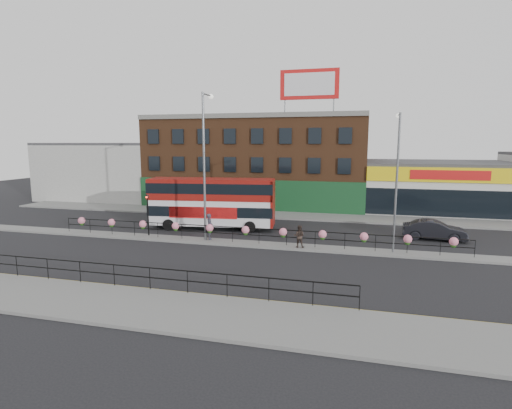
% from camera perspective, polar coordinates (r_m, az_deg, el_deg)
% --- Properties ---
extents(ground, '(120.00, 120.00, 0.00)m').
position_cam_1_polar(ground, '(29.03, -1.49, -5.76)').
color(ground, black).
rests_on(ground, ground).
extents(south_pavement, '(60.00, 4.00, 0.15)m').
position_cam_1_polar(south_pavement, '(18.37, -12.23, -14.55)').
color(south_pavement, slate).
rests_on(south_pavement, ground).
extents(north_pavement, '(60.00, 4.00, 0.15)m').
position_cam_1_polar(north_pavement, '(40.42, 3.21, -1.51)').
color(north_pavement, slate).
rests_on(north_pavement, ground).
extents(median, '(60.00, 1.60, 0.15)m').
position_cam_1_polar(median, '(29.01, -1.50, -5.62)').
color(median, slate).
rests_on(median, ground).
extents(yellow_line_inner, '(60.00, 0.10, 0.01)m').
position_cam_1_polar(yellow_line_inner, '(20.32, -9.25, -12.34)').
color(yellow_line_inner, gold).
rests_on(yellow_line_inner, ground).
extents(yellow_line_outer, '(60.00, 0.10, 0.01)m').
position_cam_1_polar(yellow_line_outer, '(20.17, -9.46, -12.52)').
color(yellow_line_outer, gold).
rests_on(yellow_line_outer, ground).
extents(brick_building, '(25.00, 12.21, 10.30)m').
position_cam_1_polar(brick_building, '(48.46, 0.46, 6.23)').
color(brick_building, brown).
rests_on(brick_building, ground).
extents(supermarket, '(15.00, 12.25, 5.30)m').
position_cam_1_polar(supermarket, '(47.84, 24.38, 2.44)').
color(supermarket, silver).
rests_on(supermarket, ground).
extents(warehouse_west, '(15.50, 12.00, 7.30)m').
position_cam_1_polar(warehouse_west, '(56.99, -19.76, 4.61)').
color(warehouse_west, '#ABABA5').
rests_on(warehouse_west, ground).
extents(billboard, '(6.00, 0.29, 4.40)m').
position_cam_1_polar(billboard, '(42.72, 7.62, 16.64)').
color(billboard, red).
rests_on(billboard, brick_building).
extents(median_railing, '(30.04, 0.56, 1.23)m').
position_cam_1_polar(median_railing, '(28.78, -1.50, -3.75)').
color(median_railing, black).
rests_on(median_railing, median).
extents(south_railing, '(20.04, 0.05, 1.12)m').
position_cam_1_polar(south_railing, '(20.53, -14.96, -9.48)').
color(south_railing, black).
rests_on(south_railing, south_pavement).
extents(double_decker_bus, '(10.89, 3.83, 4.31)m').
position_cam_1_polar(double_decker_bus, '(34.14, -6.28, 0.92)').
color(double_decker_bus, silver).
rests_on(double_decker_bus, ground).
extents(car, '(2.38, 4.82, 1.50)m').
position_cam_1_polar(car, '(33.20, 24.13, -3.36)').
color(car, black).
rests_on(car, ground).
extents(pedestrian_a, '(1.06, 1.00, 1.95)m').
position_cam_1_polar(pedestrian_a, '(29.99, -6.63, -3.14)').
color(pedestrian_a, '#32313E').
rests_on(pedestrian_a, median).
extents(pedestrian_b, '(0.81, 0.65, 1.56)m').
position_cam_1_polar(pedestrian_b, '(27.71, 6.16, -4.53)').
color(pedestrian_b, '#312520').
rests_on(pedestrian_b, median).
extents(lamp_column_west, '(0.39, 1.89, 10.75)m').
position_cam_1_polar(lamp_column_west, '(29.58, -7.25, 7.23)').
color(lamp_column_west, slate).
rests_on(lamp_column_west, median).
extents(lamp_column_east, '(0.33, 1.59, 9.07)m').
position_cam_1_polar(lamp_column_east, '(27.43, 19.48, 4.59)').
color(lamp_column_east, slate).
rests_on(lamp_column_east, median).
extents(traffic_light_median, '(0.15, 0.28, 3.65)m').
position_cam_1_polar(traffic_light_median, '(31.98, -15.22, -0.20)').
color(traffic_light_median, black).
rests_on(traffic_light_median, median).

